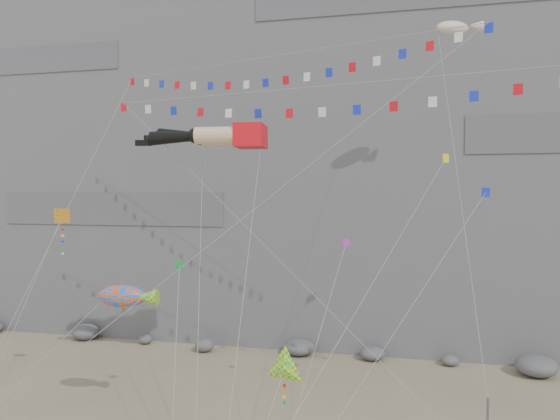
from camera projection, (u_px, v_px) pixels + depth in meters
The scene contains 14 objects.
cliff at pixel (327, 86), 59.05m from camera, with size 80.00×28.00×50.00m, color slate.
talus_boulders at pixel (299, 348), 45.27m from camera, with size 60.00×3.00×1.20m, color slate, non-canonical shape.
legs_kite at pixel (216, 137), 33.33m from camera, with size 9.22×13.29×20.79m.
flag_banner_upper at pixel (275, 56), 35.44m from camera, with size 27.08×16.26×29.20m.
flag_banner_lower at pixel (340, 85), 30.66m from camera, with size 30.23×9.63×22.50m.
harlequin_kite at pixel (62, 217), 32.55m from camera, with size 3.94×5.42×13.29m.
fish_windsock at pixel (122, 296), 30.78m from camera, with size 9.58×5.17×11.49m.
delta_kite at pixel (284, 369), 25.02m from camera, with size 2.33×4.89×7.27m.
blimp_windsock at pixel (453, 29), 36.28m from camera, with size 3.63×14.22×27.68m.
small_kite_a at pixel (203, 149), 35.71m from camera, with size 4.98×12.94×21.28m.
small_kite_b at pixel (345, 248), 30.95m from camera, with size 2.61×11.28×15.20m.
small_kite_c at pixel (179, 268), 29.99m from camera, with size 3.28×7.82×12.16m.
small_kite_d at pixel (443, 163), 34.13m from camera, with size 9.83×17.02×24.35m.
small_kite_e at pixel (482, 198), 28.50m from camera, with size 9.79×9.00×18.31m.
Camera 1 is at (8.95, -27.00, 13.53)m, focal length 35.00 mm.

